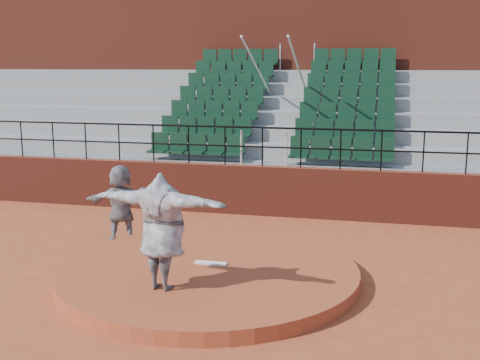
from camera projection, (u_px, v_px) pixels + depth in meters
name	position (u px, v px, depth m)	size (l,w,h in m)	color
ground	(209.00, 279.00, 11.09)	(90.00, 90.00, 0.00)	#A24524
pitchers_mound	(209.00, 273.00, 11.07)	(5.50, 5.50, 0.25)	#A14324
pitching_rubber	(211.00, 263.00, 11.18)	(0.60, 0.15, 0.03)	white
boundary_wall	(262.00, 190.00, 15.74)	(24.00, 0.30, 1.30)	maroon
wall_railing	(262.00, 138.00, 15.48)	(24.04, 0.05, 1.03)	black
seating_deck	(285.00, 143.00, 19.08)	(24.00, 5.97, 4.63)	gray
press_box_facade	(303.00, 74.00, 22.45)	(24.00, 3.00, 7.10)	maroon
pitcher	(162.00, 231.00, 9.80)	(2.40, 0.65, 1.95)	black
fielder	(121.00, 203.00, 13.32)	(1.62, 0.52, 1.75)	black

